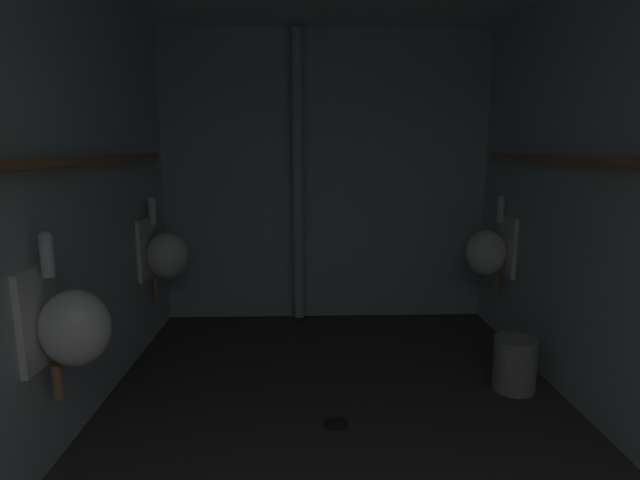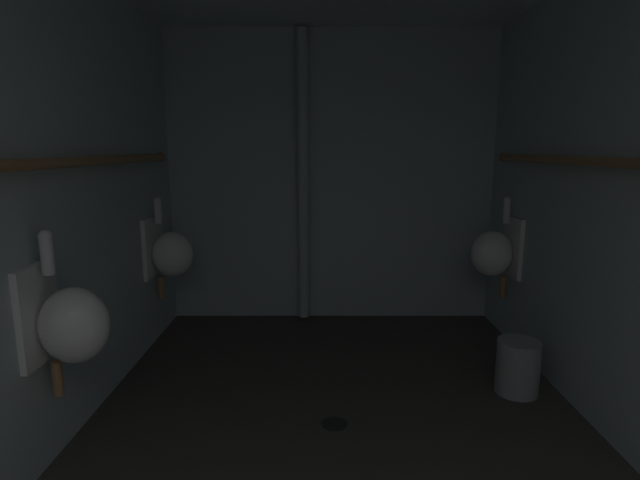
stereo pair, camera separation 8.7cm
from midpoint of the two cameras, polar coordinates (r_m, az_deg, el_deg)
floor at (r=2.58m, az=3.23°, el=-24.39°), size 2.80×4.15×0.08m
wall_left at (r=2.46m, az=-30.24°, el=3.24°), size 0.06×4.15×2.38m
wall_back at (r=4.17m, az=1.79°, el=7.06°), size 2.80×0.06×2.38m
urinal_left_mid at (r=2.45m, az=-25.99°, el=-8.54°), size 0.32×0.30×0.76m
urinal_left_far at (r=3.78m, az=-16.34°, el=-1.43°), size 0.32×0.30×0.76m
urinal_right_mid at (r=3.88m, az=19.94°, el=-1.32°), size 0.32×0.30×0.76m
supply_pipe_left at (r=2.40m, az=-28.90°, el=7.63°), size 0.06×3.35×0.06m
standpipe_back_wall at (r=4.06m, az=-1.41°, el=6.97°), size 0.09×0.09×2.33m
floor_drain at (r=2.80m, az=2.52°, el=-20.28°), size 0.14×0.14×0.01m
waste_bin at (r=3.27m, az=22.40°, el=-13.30°), size 0.25×0.25×0.32m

